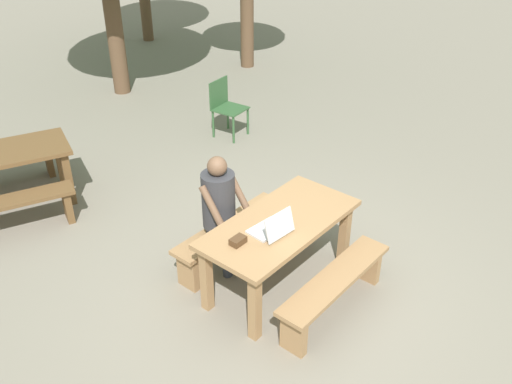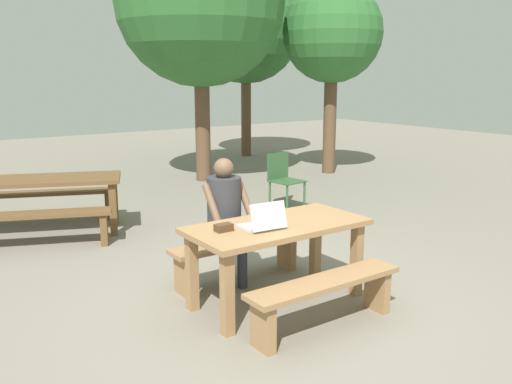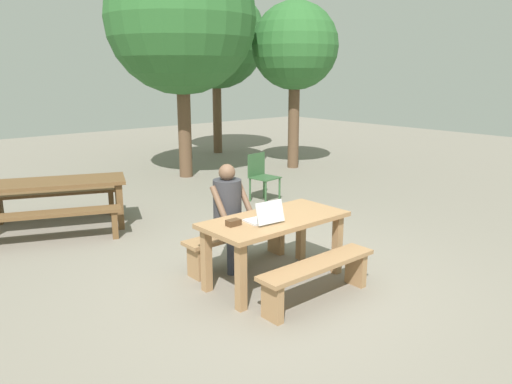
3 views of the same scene
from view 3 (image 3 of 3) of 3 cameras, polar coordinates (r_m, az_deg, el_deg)
The scene contains 14 objects.
ground_plane at distance 5.65m, azimuth 2.14°, elevation -10.28°, with size 30.00×30.00×0.00m, color gray.
picnic_table_front at distance 5.42m, azimuth 2.20°, elevation -4.21°, with size 1.63×0.79×0.75m.
bench_near at distance 5.10m, azimuth 7.17°, elevation -9.28°, with size 1.45×0.30×0.43m.
bench_far at distance 5.99m, azimuth -2.06°, elevation -5.62°, with size 1.45×0.30×0.43m.
laptop at distance 5.19m, azimuth 1.04°, elevation -2.91°, with size 0.36×0.33×0.25m.
small_pouch at distance 5.10m, azimuth -2.63°, elevation -3.57°, with size 0.15×0.09×0.06m.
person_seated at distance 5.75m, azimuth -3.15°, elevation -1.98°, with size 0.44×0.42×1.27m.
plastic_chair at distance 8.92m, azimuth 0.66°, elevation 1.93°, with size 0.49×0.49×0.86m.
picnic_table_mid at distance 7.81m, azimuth -22.62°, elevation 0.41°, with size 2.21×1.49×0.75m.
bench_mid_south at distance 7.28m, azimuth -22.73°, elevation -2.97°, with size 1.85×0.99×0.44m.
bench_mid_north at distance 8.49m, azimuth -22.15°, elevation -0.64°, with size 1.85×0.99×0.44m.
tree_left at distance 14.30m, azimuth -4.68°, elevation 17.33°, with size 2.78×2.78×4.60m.
tree_right at distance 11.03m, azimuth -8.71°, elevation 19.27°, with size 3.18×3.18×4.99m.
tree_rear at distance 12.00m, azimuth 4.54°, elevation 16.40°, with size 2.03×2.03×3.90m.
Camera 3 is at (-3.50, -3.79, 2.30)m, focal length 34.48 mm.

